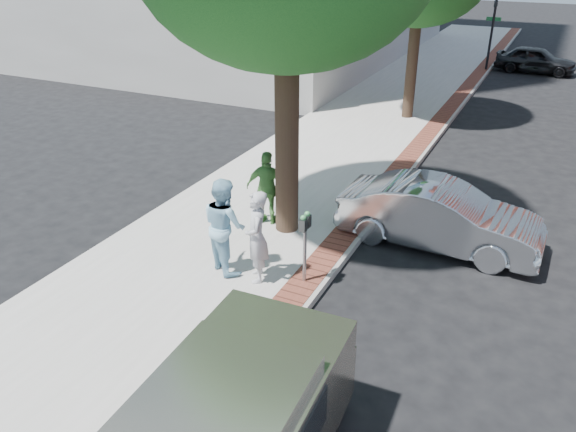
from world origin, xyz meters
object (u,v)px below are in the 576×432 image
Objects in this scene: sedan_silver at (439,216)px; bg_car at (536,60)px; person_green at (268,188)px; person_officer at (224,225)px; parking_meter at (305,233)px; person_gray at (257,237)px.

bg_car is (0.48, 20.05, -0.07)m from sedan_silver.
person_green reaches higher than sedan_silver.
person_officer is 0.51× the size of bg_car.
sedan_silver is at bearing -108.64° from person_officer.
sedan_silver reaches higher than bg_car.
parking_meter is 2.65m from person_green.
person_gray is 0.48× the size of bg_car.
person_officer is at bearing 132.32° from sedan_silver.
person_officer is 23.50m from bg_car.
parking_meter is at bearing 178.19° from bg_car.
person_green reaches higher than bg_car.
person_green is at bearing 172.81° from bg_car.
person_green is at bearing -54.64° from person_officer.
person_gray is at bearing -155.42° from person_officer.
bg_car is at bearing -110.97° from person_green.
sedan_silver is at bearing 55.65° from parking_meter.
person_officer reaches higher than parking_meter.
person_gray is at bearing 176.18° from bg_car.
person_officer is 1.11× the size of person_green.
sedan_silver is at bearing -177.13° from bg_car.
person_green is (-0.19, 2.18, -0.10)m from person_officer.
sedan_silver is 20.06m from bg_car.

